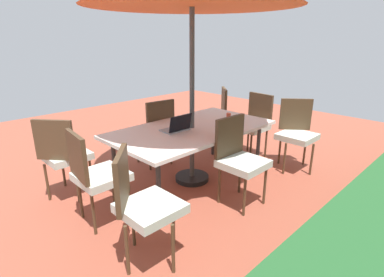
% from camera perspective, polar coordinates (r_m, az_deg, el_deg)
% --- Properties ---
extents(ground_plane, '(10.00, 10.00, 0.02)m').
position_cam_1_polar(ground_plane, '(4.08, 0.00, -7.86)').
color(ground_plane, '#9E4C38').
extents(dining_table, '(2.07, 1.14, 0.72)m').
position_cam_1_polar(dining_table, '(3.82, 0.00, 1.43)').
color(dining_table, silver).
rests_on(dining_table, ground_plane).
extents(chair_northwest, '(0.59, 0.58, 0.98)m').
position_cam_1_polar(chair_northwest, '(4.50, 19.03, 1.36)').
color(chair_northwest, silver).
rests_on(chair_northwest, ground_plane).
extents(chair_east, '(0.48, 0.47, 0.98)m').
position_cam_1_polar(chair_east, '(3.13, -17.77, -6.08)').
color(chair_east, silver).
rests_on(chair_east, ground_plane).
extents(chair_west, '(0.48, 0.47, 0.98)m').
position_cam_1_polar(chair_west, '(4.79, 11.44, 3.03)').
color(chair_west, silver).
rests_on(chair_west, ground_plane).
extents(chair_southeast, '(0.58, 0.58, 0.98)m').
position_cam_1_polar(chair_southeast, '(3.76, -23.00, -2.48)').
color(chair_southeast, silver).
rests_on(chair_southeast, ground_plane).
extents(chair_southwest, '(0.59, 0.59, 0.98)m').
position_cam_1_polar(chair_southwest, '(5.27, 4.37, 4.79)').
color(chair_southwest, silver).
rests_on(chair_southwest, ground_plane).
extents(chair_north, '(0.46, 0.47, 0.98)m').
position_cam_1_polar(chair_north, '(3.39, 8.83, -3.40)').
color(chair_north, silver).
rests_on(chair_north, ground_plane).
extents(chair_northeast, '(0.59, 0.59, 0.98)m').
position_cam_1_polar(chair_northeast, '(2.53, -9.32, -11.60)').
color(chair_northeast, silver).
rests_on(chair_northeast, ground_plane).
extents(chair_south, '(0.47, 0.48, 0.98)m').
position_cam_1_polar(chair_south, '(4.39, -6.85, 1.86)').
color(chair_south, silver).
rests_on(chair_south, ground_plane).
extents(laptop, '(0.33, 0.26, 0.21)m').
position_cam_1_polar(laptop, '(3.66, -2.87, 2.11)').
color(laptop, gray).
rests_on(laptop, dining_table).
extents(cup, '(0.06, 0.06, 0.11)m').
position_cam_1_polar(cup, '(4.12, 6.87, 4.02)').
color(cup, '#CC4C33').
rests_on(cup, dining_table).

